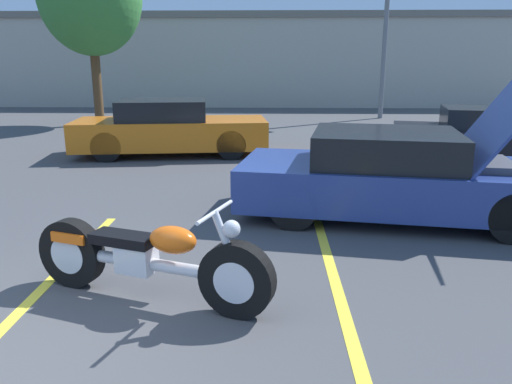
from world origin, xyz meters
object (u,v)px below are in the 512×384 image
light_pole (389,12)px  parked_car_right_row (496,135)px  show_car_hood_open (397,176)px  motorcycle (148,259)px  parked_car_mid_row (170,129)px

light_pole → parked_car_right_row: bearing=-84.3°
light_pole → show_car_hood_open: size_ratio=1.50×
motorcycle → parked_car_mid_row: parked_car_mid_row is taller
show_car_hood_open → parked_car_right_row: bearing=62.7°
light_pole → parked_car_mid_row: bearing=-130.9°
motorcycle → show_car_hood_open: 4.07m
parked_car_right_row → parked_car_mid_row: 7.70m
parked_car_mid_row → show_car_hood_open: bearing=-55.5°
motorcycle → show_car_hood_open: show_car_hood_open is taller
light_pole → parked_car_right_row: light_pole is taller
parked_car_right_row → motorcycle: bearing=-119.8°
parked_car_right_row → parked_car_mid_row: (-7.69, 0.33, 0.07)m
parked_car_right_row → parked_car_mid_row: bearing=-170.8°
light_pole → parked_car_right_row: (0.82, -8.26, -3.40)m
parked_car_mid_row → parked_car_right_row: bearing=-9.4°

